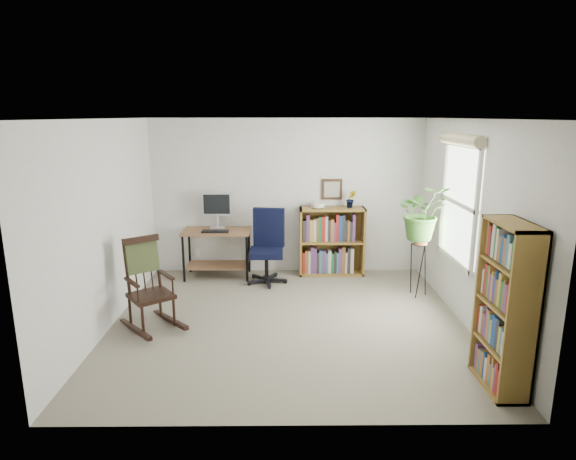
{
  "coord_description": "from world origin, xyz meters",
  "views": [
    {
      "loc": [
        -0.05,
        -5.4,
        2.44
      ],
      "look_at": [
        0.0,
        0.4,
        1.05
      ],
      "focal_mm": 30.0,
      "sensor_mm": 36.0,
      "label": 1
    }
  ],
  "objects_px": {
    "rocking_chair": "(150,284)",
    "tall_bookshelf": "(505,307)",
    "office_chair": "(266,247)",
    "desk": "(217,254)",
    "low_bookshelf": "(332,241)"
  },
  "relations": [
    {
      "from": "office_chair",
      "to": "tall_bookshelf",
      "type": "bearing_deg",
      "value": -43.38
    },
    {
      "from": "office_chair",
      "to": "rocking_chair",
      "type": "distance_m",
      "value": 2.01
    },
    {
      "from": "desk",
      "to": "office_chair",
      "type": "bearing_deg",
      "value": -20.62
    },
    {
      "from": "desk",
      "to": "low_bookshelf",
      "type": "distance_m",
      "value": 1.78
    },
    {
      "from": "office_chair",
      "to": "tall_bookshelf",
      "type": "distance_m",
      "value": 3.61
    },
    {
      "from": "desk",
      "to": "tall_bookshelf",
      "type": "relative_size",
      "value": 0.66
    },
    {
      "from": "rocking_chair",
      "to": "low_bookshelf",
      "type": "relative_size",
      "value": 1.03
    },
    {
      "from": "rocking_chair",
      "to": "office_chair",
      "type": "bearing_deg",
      "value": 12.79
    },
    {
      "from": "desk",
      "to": "office_chair",
      "type": "xyz_separation_m",
      "value": [
        0.77,
        -0.29,
        0.19
      ]
    },
    {
      "from": "rocking_chair",
      "to": "low_bookshelf",
      "type": "height_order",
      "value": "rocking_chair"
    },
    {
      "from": "desk",
      "to": "low_bookshelf",
      "type": "height_order",
      "value": "low_bookshelf"
    },
    {
      "from": "rocking_chair",
      "to": "tall_bookshelf",
      "type": "distance_m",
      "value": 3.75
    },
    {
      "from": "office_chair",
      "to": "low_bookshelf",
      "type": "relative_size",
      "value": 1.05
    },
    {
      "from": "low_bookshelf",
      "to": "rocking_chair",
      "type": "bearing_deg",
      "value": -139.47
    },
    {
      "from": "office_chair",
      "to": "tall_bookshelf",
      "type": "relative_size",
      "value": 0.72
    }
  ]
}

